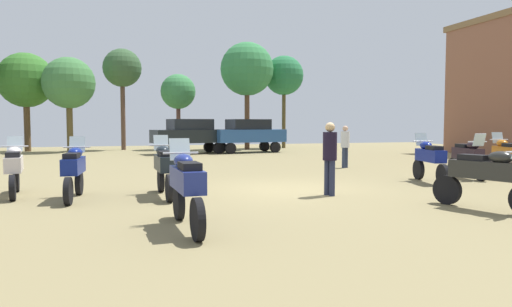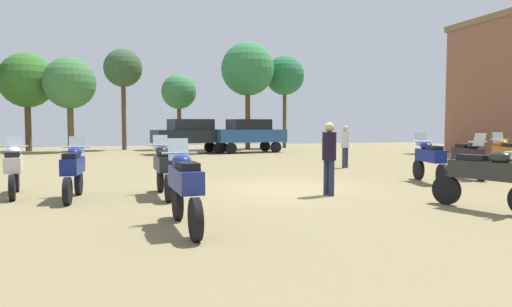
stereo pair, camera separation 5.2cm
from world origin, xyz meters
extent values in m
cube|color=olive|center=(0.00, 0.00, 0.01)|extent=(44.00, 52.00, 0.02)
cylinder|color=black|center=(-3.26, 0.57, 0.33)|extent=(0.14, 0.63, 0.63)
cylinder|color=black|center=(-3.22, -1.06, 0.33)|extent=(0.14, 0.63, 0.63)
cube|color=black|center=(-3.24, -0.24, 0.83)|extent=(0.40, 1.39, 0.36)
ellipsoid|color=black|center=(-3.25, 0.07, 1.11)|extent=(0.33, 0.49, 0.24)
cube|color=black|center=(-3.24, -0.49, 1.07)|extent=(0.32, 0.57, 0.12)
cube|color=silver|center=(-3.26, 0.41, 1.29)|extent=(0.36, 0.16, 0.39)
cylinder|color=#B7B7BC|center=(-3.26, 0.31, 1.23)|extent=(0.62, 0.05, 0.04)
cylinder|color=black|center=(4.71, 0.94, 0.33)|extent=(0.25, 0.64, 0.63)
cylinder|color=black|center=(4.37, -0.62, 0.33)|extent=(0.25, 0.64, 0.63)
cube|color=navy|center=(4.54, 0.16, 0.83)|extent=(0.64, 1.41, 0.36)
ellipsoid|color=navy|center=(4.60, 0.46, 1.11)|extent=(0.42, 0.54, 0.24)
cube|color=black|center=(4.49, -0.07, 1.07)|extent=(0.41, 0.61, 0.12)
cube|color=silver|center=(4.67, 0.79, 1.29)|extent=(0.38, 0.23, 0.39)
cylinder|color=#B7B7BC|center=(4.65, 0.69, 1.23)|extent=(0.61, 0.17, 0.04)
cylinder|color=black|center=(-6.81, 1.63, 0.32)|extent=(0.20, 0.61, 0.60)
cylinder|color=black|center=(-6.61, 0.12, 0.32)|extent=(0.20, 0.61, 0.60)
cube|color=silver|center=(-6.71, 0.87, 0.80)|extent=(0.53, 1.33, 0.36)
ellipsoid|color=silver|center=(-6.75, 1.16, 1.08)|extent=(0.38, 0.52, 0.24)
cube|color=black|center=(-6.68, 0.65, 1.04)|extent=(0.37, 0.59, 0.12)
cube|color=silver|center=(-6.79, 1.49, 1.26)|extent=(0.38, 0.20, 0.39)
cylinder|color=#B7B7BC|center=(-6.78, 1.39, 1.20)|extent=(0.62, 0.12, 0.04)
cylinder|color=black|center=(2.52, -3.08, 0.34)|extent=(0.31, 0.64, 0.64)
cube|color=#2A2A27|center=(2.78, -3.86, 0.84)|extent=(0.77, 1.44, 0.36)
ellipsoid|color=#2A2A27|center=(2.87, -4.16, 1.12)|extent=(0.45, 0.56, 0.24)
cube|color=black|center=(2.70, -3.63, 1.08)|extent=(0.46, 0.63, 0.12)
cylinder|color=black|center=(6.31, 0.07, 0.33)|extent=(0.22, 0.62, 0.61)
cylinder|color=black|center=(6.55, 1.55, 0.33)|extent=(0.22, 0.62, 0.61)
cube|color=#2B1D26|center=(6.43, 0.81, 0.81)|extent=(0.56, 1.31, 0.36)
ellipsoid|color=#2B1D26|center=(6.38, 0.52, 1.09)|extent=(0.39, 0.53, 0.24)
cube|color=black|center=(6.46, 1.03, 1.05)|extent=(0.39, 0.60, 0.12)
cube|color=silver|center=(6.33, 0.21, 1.27)|extent=(0.38, 0.21, 0.39)
cylinder|color=#B7B7BC|center=(6.35, 0.30, 1.21)|extent=(0.62, 0.14, 0.04)
cylinder|color=black|center=(-3.26, -3.03, 0.35)|extent=(0.15, 0.66, 0.66)
cylinder|color=black|center=(-3.19, -4.66, 0.35)|extent=(0.15, 0.66, 0.66)
cube|color=navy|center=(-3.22, -3.85, 0.86)|extent=(0.42, 1.41, 0.36)
ellipsoid|color=navy|center=(-3.24, -3.53, 1.14)|extent=(0.34, 0.49, 0.24)
cube|color=black|center=(-3.21, -4.09, 1.10)|extent=(0.32, 0.57, 0.12)
cube|color=silver|center=(-3.25, -3.19, 1.32)|extent=(0.37, 0.17, 0.39)
cylinder|color=#B7B7BC|center=(-3.25, -3.29, 1.26)|extent=(0.62, 0.06, 0.04)
cylinder|color=black|center=(-5.23, 0.63, 0.32)|extent=(0.17, 0.62, 0.61)
cylinder|color=black|center=(-5.34, -0.85, 0.32)|extent=(0.17, 0.62, 0.61)
cube|color=navy|center=(-5.29, -0.11, 0.81)|extent=(0.45, 1.29, 0.36)
ellipsoid|color=navy|center=(-5.26, 0.18, 1.09)|extent=(0.36, 0.50, 0.24)
cube|color=black|center=(-5.30, -0.33, 1.05)|extent=(0.34, 0.58, 0.12)
cube|color=silver|center=(-5.24, 0.49, 1.27)|extent=(0.37, 0.18, 0.39)
cylinder|color=#B7B7BC|center=(-5.25, 0.40, 1.21)|extent=(0.62, 0.08, 0.04)
cylinder|color=black|center=(8.49, 1.82, 0.33)|extent=(0.29, 0.62, 0.61)
cube|color=#BD6515|center=(8.27, 1.10, 0.81)|extent=(0.72, 1.34, 0.36)
ellipsoid|color=#BD6515|center=(8.35, 1.37, 1.09)|extent=(0.45, 0.55, 0.24)
cube|color=black|center=(8.20, 0.88, 1.05)|extent=(0.45, 0.62, 0.12)
cube|color=silver|center=(8.45, 1.68, 1.27)|extent=(0.39, 0.25, 0.39)
cylinder|color=#B7B7BC|center=(8.42, 1.59, 1.21)|extent=(0.60, 0.22, 0.04)
cylinder|color=black|center=(1.92, 14.50, 0.34)|extent=(0.67, 0.32, 0.64)
cylinder|color=black|center=(1.68, 15.92, 0.34)|extent=(0.67, 0.32, 0.64)
cylinder|color=black|center=(4.80, 14.98, 0.34)|extent=(0.67, 0.32, 0.64)
cylinder|color=black|center=(4.57, 16.40, 0.34)|extent=(0.67, 0.32, 0.64)
cube|color=#295391|center=(3.24, 15.45, 1.03)|extent=(4.54, 2.48, 0.75)
cube|color=black|center=(3.24, 15.45, 1.71)|extent=(2.59, 1.95, 0.61)
cylinder|color=black|center=(-1.56, 14.38, 0.34)|extent=(0.67, 0.34, 0.64)
cylinder|color=black|center=(-1.85, 15.79, 0.34)|extent=(0.67, 0.34, 0.64)
cylinder|color=black|center=(1.30, 14.96, 0.34)|extent=(0.67, 0.34, 0.64)
cylinder|color=black|center=(1.02, 16.37, 0.34)|extent=(0.67, 0.34, 0.64)
cube|color=black|center=(-0.27, 15.37, 1.03)|extent=(4.57, 2.62, 0.75)
cube|color=black|center=(-0.27, 15.37, 1.71)|extent=(2.63, 2.02, 0.61)
cylinder|color=#29324C|center=(4.21, 4.99, 0.42)|extent=(0.14, 0.14, 0.81)
cylinder|color=#29324C|center=(4.36, 5.07, 0.42)|extent=(0.14, 0.14, 0.81)
cylinder|color=silver|center=(4.28, 5.03, 1.15)|extent=(0.46, 0.46, 0.64)
sphere|color=tan|center=(4.28, 5.03, 1.57)|extent=(0.22, 0.22, 0.22)
cylinder|color=#252B46|center=(0.59, -1.15, 0.45)|extent=(0.14, 0.14, 0.86)
cylinder|color=#252B46|center=(0.64, -1.31, 0.45)|extent=(0.14, 0.14, 0.86)
cylinder|color=black|center=(0.61, -1.23, 1.22)|extent=(0.44, 0.44, 0.68)
sphere|color=tan|center=(0.61, -1.23, 1.68)|extent=(0.23, 0.23, 0.23)
cylinder|color=brown|center=(-3.92, 20.56, 2.44)|extent=(0.30, 0.30, 4.84)
sphere|color=#345530|center=(-3.92, 20.56, 5.42)|extent=(2.50, 2.50, 2.50)
cylinder|color=brown|center=(7.06, 19.70, 2.28)|extent=(0.26, 0.26, 4.52)
sphere|color=#266F3F|center=(7.06, 19.70, 5.16)|extent=(2.77, 2.77, 2.77)
cylinder|color=brown|center=(-0.35, 20.04, 1.70)|extent=(0.28, 0.28, 3.36)
sphere|color=#387D44|center=(-0.35, 20.04, 3.91)|extent=(2.33, 2.33, 2.33)
cylinder|color=brown|center=(-9.70, 20.48, 1.86)|extent=(0.38, 0.38, 3.68)
sphere|color=#336C26|center=(-9.70, 20.48, 4.46)|extent=(3.38, 3.38, 3.38)
cylinder|color=brown|center=(-7.09, 19.12, 1.78)|extent=(0.37, 0.37, 3.52)
sphere|color=#3D753C|center=(-7.09, 19.12, 4.24)|extent=(3.13, 3.13, 3.13)
cylinder|color=brown|center=(4.13, 18.91, 2.32)|extent=(0.34, 0.34, 4.60)
sphere|color=#337D43|center=(4.13, 18.91, 5.43)|extent=(3.58, 3.58, 3.58)
camera|label=1|loc=(-4.31, -11.46, 1.78)|focal=32.60mm
camera|label=2|loc=(-4.26, -11.47, 1.78)|focal=32.60mm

